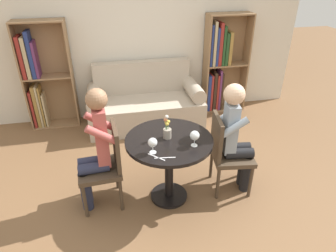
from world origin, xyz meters
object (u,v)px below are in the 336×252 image
couch (145,105)px  wine_glass_left (153,143)px  chair_left (106,163)px  chair_right (226,151)px  person_right (236,136)px  flower_vase (167,130)px  bookshelf_right (220,65)px  bookshelf_left (42,78)px  person_left (95,148)px  wine_glass_right (195,136)px

couch → wine_glass_left: (-0.19, -1.95, 0.54)m
couch → chair_left: size_ratio=1.91×
chair_left → chair_right: 1.27m
couch → person_right: (0.72, -1.74, 0.37)m
chair_left → flower_vase: 0.71m
wine_glass_left → bookshelf_right: bearing=56.1°
chair_right → wine_glass_left: (-0.83, -0.23, 0.35)m
couch → bookshelf_left: bearing=169.8°
bookshelf_left → bookshelf_right: 2.76m
chair_left → wine_glass_left: (0.44, -0.28, 0.35)m
person_left → person_right: 1.44m
bookshelf_left → person_right: size_ratio=1.25×
person_right → flower_vase: person_right is taller
person_left → wine_glass_right: 0.97m
couch → bookshelf_right: (1.29, 0.26, 0.46)m
wine_glass_left → wine_glass_right: wine_glass_right is taller
chair_left → person_left: size_ratio=0.69×
couch → bookshelf_right: bearing=11.4°
person_right → wine_glass_right: (-0.51, -0.18, 0.17)m
chair_right → flower_vase: 0.73m
chair_left → flower_vase: flower_vase is taller
chair_right → wine_glass_right: size_ratio=5.74×
flower_vase → person_left: bearing=176.6°
person_right → wine_glass_right: 0.57m
wine_glass_left → wine_glass_right: bearing=4.7°
person_left → wine_glass_right: bearing=72.4°
person_right → wine_glass_right: size_ratio=8.05×
bookshelf_right → chair_left: bookshelf_right is taller
chair_left → person_right: (1.36, -0.07, 0.19)m
bookshelf_left → wine_glass_left: bearing=-59.9°
chair_right → flower_vase: bearing=98.1°
chair_right → wine_glass_right: 0.59m
bookshelf_left → flower_vase: bearing=-53.6°
bookshelf_right → wine_glass_left: bookshelf_right is taller
bookshelf_right → person_right: 2.08m
chair_right → flower_vase: size_ratio=3.55×
bookshelf_left → person_right: bearing=-42.4°
bookshelf_right → flower_vase: bearing=-123.2°
chair_left → person_right: 1.37m
couch → wine_glass_left: bearing=-95.7°
person_left → couch: bearing=153.3°
couch → chair_right: size_ratio=1.91×
wine_glass_left → person_right: bearing=12.9°
chair_right → person_left: 1.37m
person_right → wine_glass_left: person_right is taller
flower_vase → chair_left: bearing=175.3°
wine_glass_right → bookshelf_right: bearing=63.6°
bookshelf_right → wine_glass_right: (-1.08, -2.18, 0.08)m
flower_vase → chair_right: bearing=0.2°
wine_glass_right → person_left: bearing=165.8°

